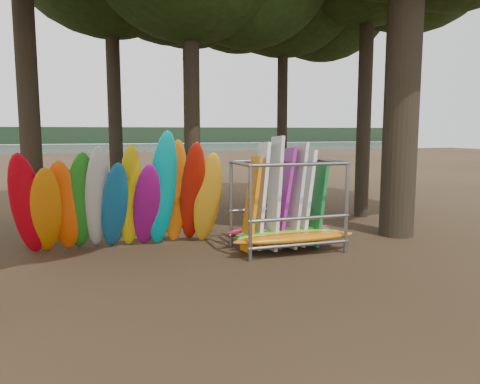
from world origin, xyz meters
name	(u,v)px	position (x,y,z in m)	size (l,w,h in m)	color
ground	(277,255)	(0.00, 0.00, 0.00)	(120.00, 120.00, 0.00)	#47331E
lake	(117,152)	(0.00, 60.00, 0.00)	(160.00, 160.00, 0.00)	gray
far_shore	(104,135)	(0.00, 110.00, 2.00)	(160.00, 4.00, 4.00)	black
kayak_row	(120,201)	(-3.58, 1.64, 1.29)	(5.21, 2.08, 3.19)	#BC0613
storage_rack	(287,209)	(0.45, 0.45, 1.06)	(3.23, 1.56, 2.92)	slate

